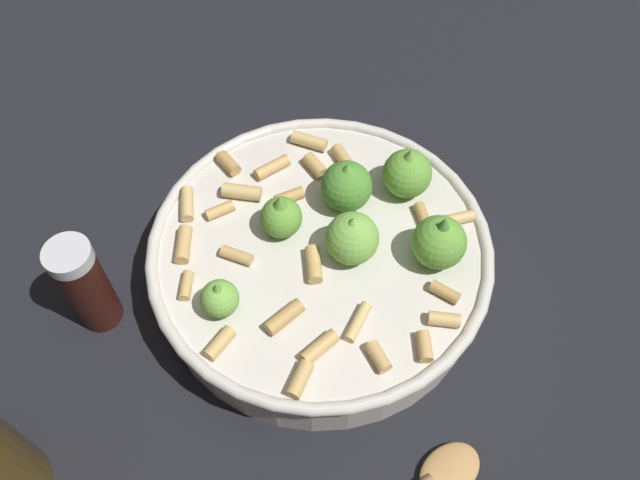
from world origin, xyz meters
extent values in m
plane|color=black|center=(0.00, 0.00, 0.00)|extent=(2.40, 2.40, 0.00)
cylinder|color=beige|center=(0.00, 0.00, 0.03)|extent=(0.28, 0.28, 0.05)
torus|color=beige|center=(0.00, 0.00, 0.05)|extent=(0.29, 0.29, 0.01)
sphere|color=#609E38|center=(-0.06, -0.08, 0.07)|extent=(0.04, 0.04, 0.04)
cone|color=#75B247|center=(-0.06, -0.08, 0.09)|extent=(0.02, 0.02, 0.02)
sphere|color=#75B247|center=(0.06, 0.07, 0.07)|extent=(0.03, 0.03, 0.03)
cone|color=#609E38|center=(0.06, 0.07, 0.08)|extent=(0.01, 0.01, 0.01)
sphere|color=#609E38|center=(0.04, -0.01, 0.07)|extent=(0.04, 0.04, 0.04)
cone|color=#609E38|center=(0.04, -0.01, 0.09)|extent=(0.02, 0.02, 0.02)
sphere|color=#4C8933|center=(-0.01, -0.05, 0.07)|extent=(0.04, 0.04, 0.04)
cone|color=#609E38|center=(-0.01, -0.05, 0.09)|extent=(0.02, 0.02, 0.02)
sphere|color=#609E38|center=(-0.10, -0.01, 0.07)|extent=(0.04, 0.04, 0.04)
cone|color=#4C8933|center=(-0.10, -0.01, 0.10)|extent=(0.02, 0.02, 0.02)
sphere|color=#75B247|center=(-0.03, 0.00, 0.07)|extent=(0.04, 0.04, 0.04)
cone|color=#8CC64C|center=(-0.03, 0.00, 0.09)|extent=(0.02, 0.02, 0.01)
cylinder|color=tan|center=(0.09, -0.01, 0.06)|extent=(0.03, 0.02, 0.01)
cylinder|color=tan|center=(0.12, -0.01, 0.06)|extent=(0.02, 0.03, 0.01)
cylinder|color=tan|center=(-0.07, 0.09, 0.06)|extent=(0.02, 0.02, 0.01)
cylinder|color=tan|center=(0.01, 0.07, 0.06)|extent=(0.03, 0.03, 0.01)
cylinder|color=tan|center=(0.00, 0.02, 0.06)|extent=(0.02, 0.03, 0.01)
cylinder|color=tan|center=(0.05, 0.11, 0.06)|extent=(0.02, 0.03, 0.01)
cylinder|color=tan|center=(-0.11, 0.05, 0.06)|extent=(0.03, 0.01, 0.01)
cylinder|color=tan|center=(0.06, -0.07, 0.06)|extent=(0.03, 0.03, 0.01)
cylinder|color=tan|center=(0.10, -0.06, 0.06)|extent=(0.03, 0.02, 0.01)
cylinder|color=tan|center=(0.00, -0.09, 0.06)|extent=(0.03, 0.03, 0.01)
cylinder|color=tan|center=(-0.08, -0.04, 0.06)|extent=(0.02, 0.03, 0.01)
cylinder|color=tan|center=(0.06, 0.03, 0.06)|extent=(0.03, 0.01, 0.01)
cylinder|color=tan|center=(0.04, -0.11, 0.06)|extent=(0.03, 0.02, 0.01)
cylinder|color=tan|center=(0.11, 0.03, 0.06)|extent=(0.02, 0.03, 0.01)
cylinder|color=tan|center=(0.08, -0.04, 0.06)|extent=(0.04, 0.02, 0.01)
cylinder|color=tan|center=(-0.02, 0.09, 0.06)|extent=(0.03, 0.03, 0.01)
cylinder|color=tan|center=(-0.05, 0.06, 0.06)|extent=(0.02, 0.04, 0.01)
cylinder|color=tan|center=(-0.11, -0.05, 0.06)|extent=(0.03, 0.02, 0.01)
cylinder|color=tan|center=(-0.11, 0.02, 0.06)|extent=(0.03, 0.02, 0.01)
cylinder|color=tan|center=(0.04, -0.04, 0.06)|extent=(0.03, 0.02, 0.01)
cylinder|color=tan|center=(0.09, 0.06, 0.06)|extent=(0.01, 0.03, 0.01)
cylinder|color=tan|center=(-0.01, 0.12, 0.06)|extent=(0.02, 0.03, 0.01)
cylinder|color=tan|center=(-0.10, 0.07, 0.06)|extent=(0.02, 0.03, 0.01)
cylinder|color=tan|center=(0.02, -0.08, 0.06)|extent=(0.03, 0.03, 0.01)
cylinder|color=#33140F|center=(0.18, 0.08, 0.04)|extent=(0.04, 0.04, 0.09)
cylinder|color=silver|center=(0.18, 0.08, 0.10)|extent=(0.04, 0.04, 0.01)
ellipsoid|color=#B2844C|center=(-0.14, 0.14, 0.01)|extent=(0.06, 0.06, 0.01)
camera|label=1|loc=(-0.07, 0.29, 0.51)|focal=36.69mm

